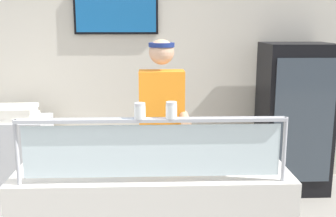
{
  "coord_description": "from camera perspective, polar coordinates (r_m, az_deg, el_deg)",
  "views": [
    {
      "loc": [
        0.9,
        -2.25,
        1.9
      ],
      "look_at": [
        1.0,
        0.43,
        1.33
      ],
      "focal_mm": 43.6,
      "sensor_mm": 36.0,
      "label": 1
    }
  ],
  "objects": [
    {
      "name": "parmesan_shaker",
      "position": [
        2.37,
        -3.96,
        -0.46
      ],
      "size": [
        0.07,
        0.07,
        0.09
      ],
      "color": "white",
      "rests_on": "sneeze_guard"
    },
    {
      "name": "prep_shelf",
      "position": [
        4.84,
        -20.28,
        -6.34
      ],
      "size": [
        0.7,
        0.55,
        0.87
      ],
      "primitive_type": "cube",
      "color": "#B7BABF",
      "rests_on": "ground"
    },
    {
      "name": "pepper_flake_shaker",
      "position": [
        2.37,
        0.48,
        -0.36
      ],
      "size": [
        0.07,
        0.07,
        0.1
      ],
      "color": "white",
      "rests_on": "sneeze_guard"
    },
    {
      "name": "shop_rear_unit",
      "position": [
        4.88,
        -2.33,
        5.71
      ],
      "size": [
        6.18,
        0.13,
        2.7
      ],
      "color": "silver",
      "rests_on": "ground"
    },
    {
      "name": "sneeze_guard",
      "position": [
        2.41,
        -2.22,
        -4.66
      ],
      "size": [
        1.61,
        0.06,
        0.4
      ],
      "color": "#B2B5BC",
      "rests_on": "serving_counter"
    },
    {
      "name": "pizza_tray",
      "position": [
        2.8,
        -0.72,
        -7.41
      ],
      "size": [
        0.42,
        0.42,
        0.04
      ],
      "color": "#9EA0A8",
      "rests_on": "serving_counter"
    },
    {
      "name": "worker_figure",
      "position": [
        3.5,
        -0.79,
        -2.75
      ],
      "size": [
        0.41,
        0.5,
        1.76
      ],
      "color": "#23232D",
      "rests_on": "ground"
    },
    {
      "name": "pizza_box_stack",
      "position": [
        4.71,
        -20.63,
        -0.53
      ],
      "size": [
        0.45,
        0.43,
        0.13
      ],
      "color": "silver",
      "rests_on": "prep_shelf"
    },
    {
      "name": "pizza_server",
      "position": [
        2.77,
        -1.3,
        -7.12
      ],
      "size": [
        0.15,
        0.29,
        0.01
      ],
      "primitive_type": "cube",
      "rotation": [
        0.0,
        0.0,
        0.28
      ],
      "color": "#ADAFB7",
      "rests_on": "pizza_tray"
    },
    {
      "name": "drink_fridge",
      "position": [
        4.8,
        17.17,
        -1.27
      ],
      "size": [
        0.74,
        0.62,
        1.67
      ],
      "color": "black",
      "rests_on": "ground"
    }
  ]
}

